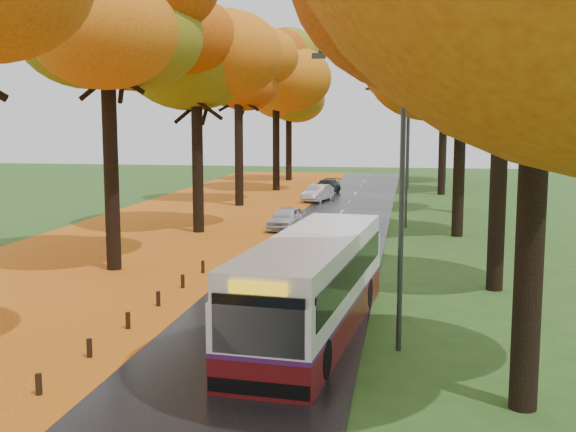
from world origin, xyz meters
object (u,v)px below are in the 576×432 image
(streetlamp_far, at_px, (406,135))
(bus, at_px, (313,283))
(streetlamp_near, at_px, (392,175))
(car_silver, at_px, (318,193))
(streetlamp_mid, at_px, (403,144))
(car_white, at_px, (287,218))
(car_dark, at_px, (326,187))

(streetlamp_far, xyz_separation_m, bus, (-2.23, -42.91, -3.22))
(streetlamp_near, relative_size, car_silver, 2.15)
(streetlamp_near, height_order, streetlamp_mid, same)
(bus, bearing_deg, streetlamp_mid, 89.28)
(streetlamp_near, relative_size, car_white, 2.14)
(streetlamp_far, bearing_deg, car_dark, -143.42)
(car_white, distance_m, car_dark, 19.31)
(car_dark, bearing_deg, bus, -72.55)
(streetlamp_near, bearing_deg, streetlamp_mid, 90.00)
(streetlamp_near, bearing_deg, bus, 154.03)
(streetlamp_mid, xyz_separation_m, bus, (-2.23, -20.91, -3.22))
(streetlamp_far, relative_size, car_dark, 2.03)
(car_silver, bearing_deg, bus, -69.61)
(streetlamp_near, relative_size, car_dark, 2.03)
(streetlamp_near, xyz_separation_m, streetlamp_far, (0.00, 44.00, 0.00))
(streetlamp_near, relative_size, streetlamp_far, 1.00)
(streetlamp_near, distance_m, car_silver, 34.67)
(car_white, bearing_deg, bus, -70.55)
(streetlamp_near, xyz_separation_m, car_white, (-6.23, 20.02, -4.04))
(streetlamp_far, distance_m, bus, 43.09)
(streetlamp_far, height_order, bus, streetlamp_far)
(streetlamp_mid, height_order, bus, streetlamp_mid)
(streetlamp_mid, distance_m, car_dark, 18.89)
(streetlamp_far, bearing_deg, streetlamp_near, -90.00)
(bus, bearing_deg, streetlamp_far, 92.39)
(streetlamp_mid, xyz_separation_m, streetlamp_far, (0.00, 22.00, 0.00))
(car_silver, relative_size, car_dark, 0.94)
(streetlamp_near, xyz_separation_m, car_silver, (-6.30, 33.85, -4.06))
(car_white, bearing_deg, streetlamp_far, 82.96)
(car_white, height_order, car_dark, car_white)
(car_white, bearing_deg, car_dark, 97.70)
(streetlamp_mid, height_order, streetlamp_far, same)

